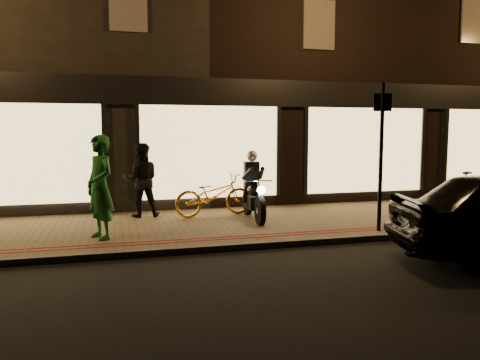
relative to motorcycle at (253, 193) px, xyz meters
name	(u,v)px	position (x,y,z in m)	size (l,w,h in m)	color
ground	(255,250)	(-0.64, -2.23, -0.73)	(90.00, 90.00, 0.00)	black
sidewalk	(229,225)	(-0.64, -0.23, -0.67)	(50.00, 4.00, 0.12)	brown
kerb_stone	(254,246)	(-0.64, -2.18, -0.67)	(50.00, 0.14, 0.12)	#59544C
red_kerb_lines	(247,237)	(-0.64, -1.68, -0.61)	(50.00, 0.26, 0.01)	maroon
building_row	(182,72)	(-0.64, 6.76, 3.51)	(48.00, 10.11, 8.50)	black
motorcycle	(253,193)	(0.00, 0.00, 0.00)	(0.60, 1.94, 1.59)	black
sign_post	(381,149)	(2.12, -1.88, 1.06)	(0.33, 0.17, 3.00)	black
bicycle_gold	(214,195)	(-0.78, 0.65, -0.10)	(0.68, 1.94, 1.02)	orange
bicycle_dark	(477,195)	(5.00, -1.32, -0.06)	(0.52, 1.85, 1.11)	black
person_green	(100,187)	(-3.34, -1.10, 0.37)	(0.72, 0.47, 1.97)	#1B6626
person_dark	(141,180)	(-2.46, 1.04, 0.26)	(0.85, 0.66, 1.75)	black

